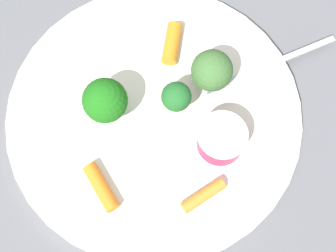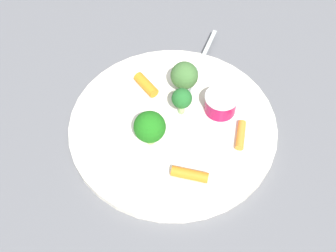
# 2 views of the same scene
# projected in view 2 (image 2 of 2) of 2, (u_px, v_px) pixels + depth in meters

# --- Properties ---
(ground_plane) EXTENTS (2.40, 2.40, 0.00)m
(ground_plane) POSITION_uv_depth(u_px,v_px,m) (173.00, 127.00, 0.62)
(ground_plane) COLOR #5C5D62
(plate) EXTENTS (0.32, 0.32, 0.01)m
(plate) POSITION_uv_depth(u_px,v_px,m) (173.00, 125.00, 0.62)
(plate) COLOR silver
(plate) RESTS_ON ground_plane
(sauce_cup) EXTENTS (0.05, 0.05, 0.03)m
(sauce_cup) POSITION_uv_depth(u_px,v_px,m) (221.00, 103.00, 0.62)
(sauce_cup) COLOR #A00F41
(sauce_cup) RESTS_ON plate
(broccoli_floret_0) EXTENTS (0.03, 0.03, 0.05)m
(broccoli_floret_0) POSITION_uv_depth(u_px,v_px,m) (182.00, 99.00, 0.60)
(broccoli_floret_0) COLOR #97BA73
(broccoli_floret_0) RESTS_ON plate
(broccoli_floret_1) EXTENTS (0.05, 0.05, 0.06)m
(broccoli_floret_1) POSITION_uv_depth(u_px,v_px,m) (150.00, 127.00, 0.57)
(broccoli_floret_1) COLOR #95C563
(broccoli_floret_1) RESTS_ON plate
(broccoli_floret_2) EXTENTS (0.04, 0.04, 0.05)m
(broccoli_floret_2) POSITION_uv_depth(u_px,v_px,m) (184.00, 76.00, 0.63)
(broccoli_floret_2) COLOR #83C16D
(broccoli_floret_2) RESTS_ON plate
(carrot_stick_0) EXTENTS (0.04, 0.04, 0.01)m
(carrot_stick_0) POSITION_uv_depth(u_px,v_px,m) (241.00, 135.00, 0.59)
(carrot_stick_0) COLOR orange
(carrot_stick_0) RESTS_ON plate
(carrot_stick_1) EXTENTS (0.04, 0.05, 0.01)m
(carrot_stick_1) POSITION_uv_depth(u_px,v_px,m) (190.00, 174.00, 0.55)
(carrot_stick_1) COLOR orange
(carrot_stick_1) RESTS_ON plate
(carrot_stick_2) EXTENTS (0.02, 0.05, 0.02)m
(carrot_stick_2) POSITION_uv_depth(u_px,v_px,m) (146.00, 85.00, 0.65)
(carrot_stick_2) COLOR orange
(carrot_stick_2) RESTS_ON plate
(fork) EXTENTS (0.14, 0.09, 0.00)m
(fork) POSITION_uv_depth(u_px,v_px,m) (201.00, 62.00, 0.69)
(fork) COLOR #AFBAB6
(fork) RESTS_ON plate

